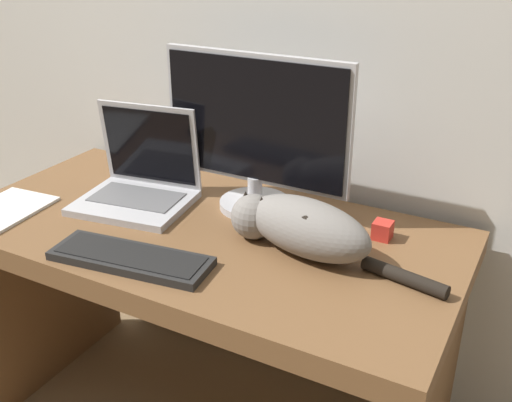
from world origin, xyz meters
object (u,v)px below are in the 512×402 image
object	(u,v)px
external_keyboard	(131,258)
cat	(301,225)
monitor	(255,132)
laptop	(139,184)

from	to	relation	value
external_keyboard	cat	world-z (taller)	cat
monitor	laptop	distance (m)	0.37
monitor	external_keyboard	distance (m)	0.46
external_keyboard	cat	xyz separation A→B (m)	(0.32, 0.23, 0.06)
monitor	laptop	bearing A→B (deg)	-158.34
laptop	cat	world-z (taller)	laptop
external_keyboard	laptop	bearing A→B (deg)	117.10
cat	monitor	bearing A→B (deg)	153.25
laptop	cat	distance (m)	0.52
cat	external_keyboard	bearing A→B (deg)	-132.50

